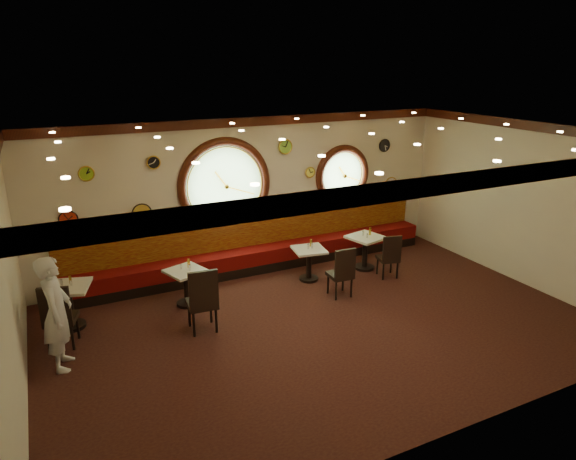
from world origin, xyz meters
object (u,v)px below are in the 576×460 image
object	(u,v)px
condiment_c_salt	(308,246)
condiment_b_pepper	(190,267)
condiment_c_pepper	(312,246)
condiment_d_bottle	(370,231)
condiment_b_bottle	(189,263)
table_b	(186,283)
condiment_d_pepper	(367,236)
condiment_d_salt	(363,233)
condiment_c_bottle	(311,243)
table_c	(309,260)
table_a	(69,301)
chair_d	(390,254)
chair_c	(343,269)
condiment_b_salt	(181,267)
condiment_a_pepper	(71,283)
chair_b	(203,297)
waiter	(57,313)
chair_a	(58,312)
condiment_a_bottle	(70,280)
table_d	(365,248)
condiment_a_salt	(61,282)

from	to	relation	value
condiment_c_salt	condiment_b_pepper	xyz separation A→B (m)	(-2.44, -0.06, 0.01)
condiment_c_pepper	condiment_d_bottle	size ratio (longest dim) A/B	0.66
condiment_b_bottle	condiment_d_bottle	bearing A→B (deg)	-0.78
table_b	condiment_d_pepper	xyz separation A→B (m)	(3.87, -0.08, 0.35)
condiment_d_salt	condiment_c_bottle	world-z (taller)	condiment_d_salt
table_c	condiment_c_salt	size ratio (longest dim) A/B	6.33
table_a	chair_d	bearing A→B (deg)	-6.27
condiment_d_bottle	table_c	bearing A→B (deg)	-178.51
chair_c	condiment_c_bottle	size ratio (longest dim) A/B	4.06
table_b	condiment_d_bottle	world-z (taller)	condiment_d_bottle
condiment_b_salt	condiment_a_pepper	distance (m)	1.85
chair_c	condiment_c_bottle	bearing A→B (deg)	97.04
table_c	chair_b	xyz separation A→B (m)	(-2.56, -1.11, 0.22)
condiment_a_pepper	waiter	size ratio (longest dim) A/B	0.06
condiment_d_salt	condiment_d_bottle	distance (m)	0.16
condiment_b_pepper	table_a	bearing A→B (deg)	177.57
chair_a	chair_d	distance (m)	6.22
condiment_d_pepper	condiment_a_bottle	distance (m)	5.78
condiment_c_bottle	waiter	bearing A→B (deg)	-165.31
condiment_d_pepper	condiment_d_bottle	bearing A→B (deg)	39.29
condiment_c_salt	chair_d	bearing A→B (deg)	-22.24
chair_b	condiment_b_salt	xyz separation A→B (m)	(-0.04, 1.18, 0.09)
table_d	condiment_b_salt	world-z (taller)	condiment_b_salt
condiment_b_pepper	condiment_c_pepper	distance (m)	2.54
chair_a	condiment_b_pepper	bearing A→B (deg)	31.18
chair_a	condiment_b_salt	size ratio (longest dim) A/B	7.06
table_d	condiment_c_salt	size ratio (longest dim) A/B	7.20
chair_d	waiter	xyz separation A→B (m)	(-6.23, -0.52, 0.33)
condiment_a_salt	condiment_d_salt	bearing A→B (deg)	-0.23
table_a	waiter	distance (m)	1.26
condiment_d_salt	condiment_b_bottle	distance (m)	3.77
condiment_d_pepper	waiter	bearing A→B (deg)	-169.97
chair_b	condiment_c_pepper	size ratio (longest dim) A/B	6.40
chair_c	table_a	bearing A→B (deg)	170.54
chair_d	table_a	bearing A→B (deg)	-173.49
chair_d	condiment_c_pepper	distance (m)	1.61
condiment_b_bottle	chair_d	bearing A→B (deg)	-10.37
condiment_c_salt	waiter	distance (m)	4.82
table_c	condiment_c_pepper	xyz separation A→B (m)	(0.07, 0.00, 0.31)
chair_b	condiment_a_pepper	world-z (taller)	chair_b
condiment_c_pepper	condiment_b_bottle	world-z (taller)	condiment_b_bottle
chair_c	table_c	bearing A→B (deg)	102.96
condiment_d_salt	waiter	bearing A→B (deg)	-168.58
condiment_c_salt	condiment_b_pepper	distance (m)	2.44
condiment_b_pepper	condiment_c_bottle	size ratio (longest dim) A/B	0.75
condiment_a_pepper	waiter	distance (m)	1.20
condiment_b_salt	condiment_b_pepper	xyz separation A→B (m)	(0.12, -0.12, 0.01)
condiment_c_pepper	condiment_d_pepper	size ratio (longest dim) A/B	1.17
condiment_c_pepper	condiment_b_salt	bearing A→B (deg)	178.59
table_c	waiter	distance (m)	4.86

